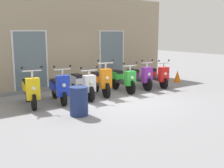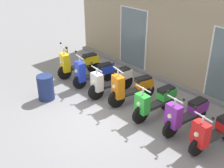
{
  "view_description": "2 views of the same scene",
  "coord_description": "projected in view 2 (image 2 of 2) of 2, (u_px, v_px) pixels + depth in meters",
  "views": [
    {
      "loc": [
        -5.78,
        -7.19,
        2.25
      ],
      "look_at": [
        -0.12,
        0.4,
        0.51
      ],
      "focal_mm": 45.74,
      "sensor_mm": 36.0,
      "label": 1
    },
    {
      "loc": [
        4.98,
        -4.3,
        4.42
      ],
      "look_at": [
        -0.25,
        0.52,
        0.78
      ],
      "focal_mm": 45.07,
      "sensor_mm": 36.0,
      "label": 2
    }
  ],
  "objects": [
    {
      "name": "trash_bin",
      "position": [
        46.0,
        88.0,
        8.62
      ],
      "size": [
        0.49,
        0.49,
        0.79
      ],
      "primitive_type": "cylinder",
      "color": "navy",
      "rests_on": "ground_plane"
    },
    {
      "name": "scooter_purple",
      "position": [
        186.0,
        114.0,
        7.15
      ],
      "size": [
        0.55,
        1.62,
        1.21
      ],
      "color": "black",
      "rests_on": "ground_plane"
    },
    {
      "name": "curb_bollard",
      "position": [
        67.0,
        55.0,
        11.17
      ],
      "size": [
        0.12,
        0.12,
        0.7
      ],
      "primitive_type": "cylinder",
      "color": "yellow",
      "rests_on": "ground_plane"
    },
    {
      "name": "ground_plane",
      "position": [
        104.0,
        117.0,
        7.87
      ],
      "size": [
        40.0,
        40.0,
        0.0
      ],
      "primitive_type": "plane",
      "color": "gray"
    },
    {
      "name": "scooter_white",
      "position": [
        111.0,
        81.0,
        8.86
      ],
      "size": [
        0.62,
        1.69,
        1.16
      ],
      "color": "black",
      "rests_on": "ground_plane"
    },
    {
      "name": "scooter_yellow",
      "position": [
        78.0,
        63.0,
        10.07
      ],
      "size": [
        0.71,
        1.63,
        1.29
      ],
      "color": "black",
      "rests_on": "ground_plane"
    },
    {
      "name": "scooter_green",
      "position": [
        155.0,
        101.0,
        7.71
      ],
      "size": [
        0.62,
        1.6,
        1.17
      ],
      "color": "black",
      "rests_on": "ground_plane"
    },
    {
      "name": "scooter_red",
      "position": [
        214.0,
        131.0,
        6.54
      ],
      "size": [
        0.64,
        1.53,
        1.16
      ],
      "color": "black",
      "rests_on": "ground_plane"
    },
    {
      "name": "storefront_facade",
      "position": [
        180.0,
        32.0,
        9.01
      ],
      "size": [
        9.66,
        0.5,
        3.71
      ],
      "color": "gray",
      "rests_on": "ground_plane"
    },
    {
      "name": "scooter_orange",
      "position": [
        131.0,
        88.0,
        8.36
      ],
      "size": [
        0.72,
        1.58,
        1.33
      ],
      "color": "black",
      "rests_on": "ground_plane"
    },
    {
      "name": "scooter_blue",
      "position": [
        93.0,
        72.0,
        9.44
      ],
      "size": [
        0.67,
        1.56,
        1.26
      ],
      "color": "black",
      "rests_on": "ground_plane"
    }
  ]
}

